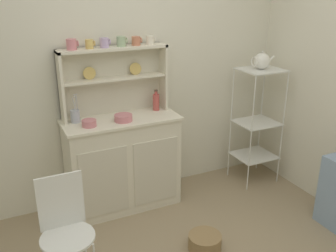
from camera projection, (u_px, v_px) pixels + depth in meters
name	position (u px, v px, depth m)	size (l,w,h in m)	color
wall_back	(127.00, 71.00, 3.55)	(3.84, 0.05, 2.50)	silver
hutch_cabinet	(123.00, 162.00, 3.54)	(1.04, 0.45, 0.89)	silver
hutch_shelf_unit	(113.00, 75.00, 3.40)	(0.97, 0.18, 0.62)	beige
bakers_rack	(257.00, 116.00, 3.94)	(0.42, 0.37, 1.22)	silver
wire_chair	(65.00, 225.00, 2.52)	(0.36, 0.36, 0.85)	white
floor_basket	(205.00, 242.00, 3.06)	(0.27, 0.27, 0.13)	#93754C
cup_rose_0	(72.00, 44.00, 3.12)	(0.10, 0.08, 0.09)	#D17A84
cup_gold_1	(90.00, 44.00, 3.18)	(0.08, 0.07, 0.08)	#DBB760
cup_lilac_2	(104.00, 43.00, 3.23)	(0.09, 0.08, 0.08)	#B79ECC
cup_sage_3	(121.00, 41.00, 3.29)	(0.09, 0.08, 0.09)	#9EB78E
cup_terracotta_4	(136.00, 41.00, 3.35)	(0.09, 0.08, 0.08)	#C67556
cup_cream_5	(150.00, 40.00, 3.40)	(0.08, 0.07, 0.08)	silver
bowl_mixing_large	(89.00, 123.00, 3.20)	(0.12, 0.12, 0.06)	#D17A84
bowl_floral_medium	(123.00, 118.00, 3.32)	(0.16, 0.16, 0.06)	#D17A84
jam_bottle	(156.00, 102.00, 3.59)	(0.06, 0.06, 0.20)	#B74C47
utensil_jar	(75.00, 116.00, 3.28)	(0.08, 0.08, 0.25)	#B2B7C6
porcelain_teapot	(262.00, 61.00, 3.74)	(0.25, 0.16, 0.18)	white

